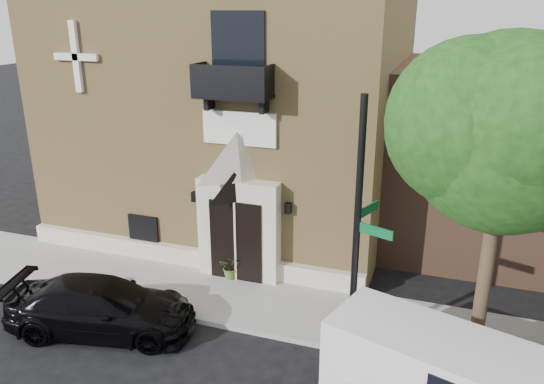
% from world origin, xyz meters
% --- Properties ---
extents(ground, '(120.00, 120.00, 0.00)m').
position_xyz_m(ground, '(0.00, 0.00, 0.00)').
color(ground, black).
rests_on(ground, ground).
extents(sidewalk, '(42.00, 3.00, 0.15)m').
position_xyz_m(sidewalk, '(1.00, 1.50, 0.07)').
color(sidewalk, gray).
rests_on(sidewalk, ground).
extents(church, '(12.20, 11.01, 9.30)m').
position_xyz_m(church, '(-2.99, 7.95, 4.63)').
color(church, tan).
rests_on(church, ground).
extents(street_tree_left, '(4.97, 4.38, 7.77)m').
position_xyz_m(street_tree_left, '(6.03, 0.35, 5.87)').
color(street_tree_left, '#38281C').
rests_on(street_tree_left, sidewalk).
extents(black_sedan, '(5.34, 3.09, 1.45)m').
position_xyz_m(black_sedan, '(-3.40, -1.09, 0.73)').
color(black_sedan, black).
rests_on(black_sedan, ground).
extents(cargo_van, '(5.12, 3.25, 1.95)m').
position_xyz_m(cargo_van, '(5.47, -1.58, 1.09)').
color(cargo_van, white).
rests_on(cargo_van, ground).
extents(street_sign, '(0.96, 1.23, 6.38)m').
position_xyz_m(street_sign, '(3.10, 0.21, 3.36)').
color(street_sign, black).
rests_on(street_sign, sidewalk).
extents(fire_hydrant, '(0.45, 0.36, 0.78)m').
position_xyz_m(fire_hydrant, '(6.19, 0.20, 0.53)').
color(fire_hydrant, '#A20120').
rests_on(fire_hydrant, sidewalk).
extents(planter, '(0.80, 0.72, 0.79)m').
position_xyz_m(planter, '(-1.18, 2.50, 0.54)').
color(planter, '#466E2C').
rests_on(planter, sidewalk).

